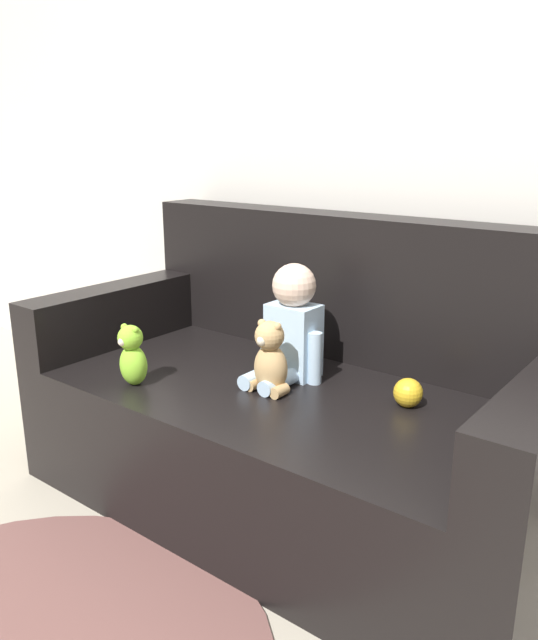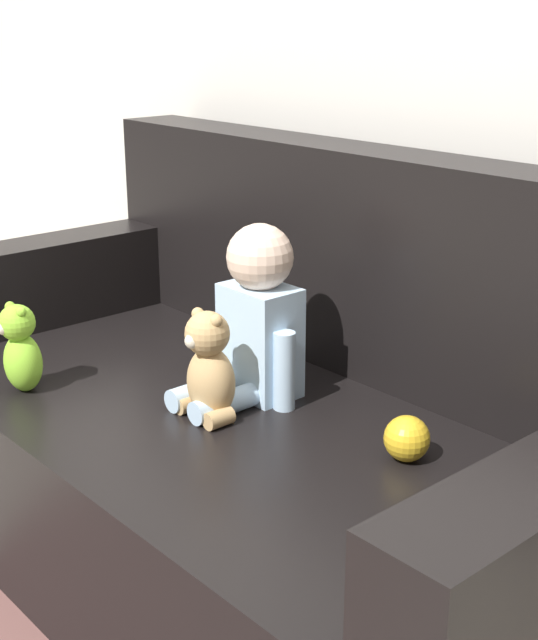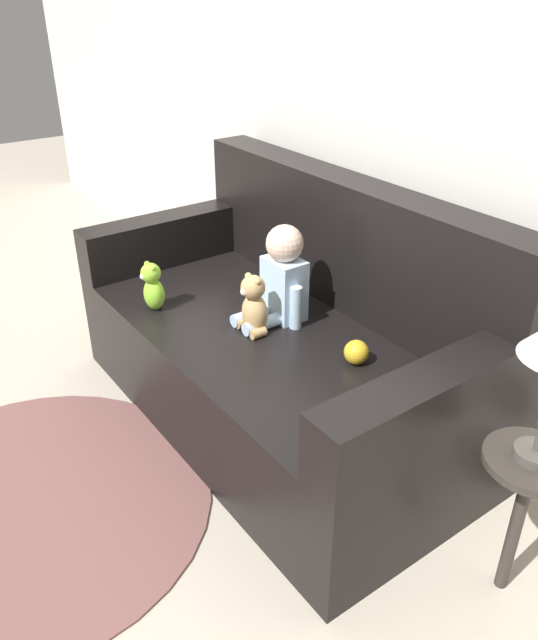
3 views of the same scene
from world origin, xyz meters
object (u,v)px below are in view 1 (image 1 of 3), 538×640
object	(u,v)px
person_baby	(291,327)
teddy_bear_brown	(270,359)
couch	(300,410)
toy_ball	(408,393)
plush_toy_side	(132,355)

from	to	relation	value
person_baby	teddy_bear_brown	distance (m)	0.17
couch	person_baby	bearing A→B (deg)	-178.92
teddy_bear_brown	toy_ball	size ratio (longest dim) A/B	2.66
person_baby	teddy_bear_brown	xyz separation A→B (m)	(0.03, -0.16, -0.07)
couch	toy_ball	xyz separation A→B (m)	(0.40, 0.01, 0.17)
couch	person_baby	xyz separation A→B (m)	(-0.04, -0.00, 0.30)
toy_ball	plush_toy_side	bearing A→B (deg)	-153.48
plush_toy_side	toy_ball	size ratio (longest dim) A/B	2.31
teddy_bear_brown	plush_toy_side	world-z (taller)	teddy_bear_brown
teddy_bear_brown	couch	bearing A→B (deg)	84.83
couch	toy_ball	size ratio (longest dim) A/B	19.89
teddy_bear_brown	plush_toy_side	xyz separation A→B (m)	(-0.41, -0.24, -0.01)
couch	teddy_bear_brown	bearing A→B (deg)	-95.17
couch	plush_toy_side	xyz separation A→B (m)	(-0.42, -0.40, 0.23)
couch	plush_toy_side	bearing A→B (deg)	-136.55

